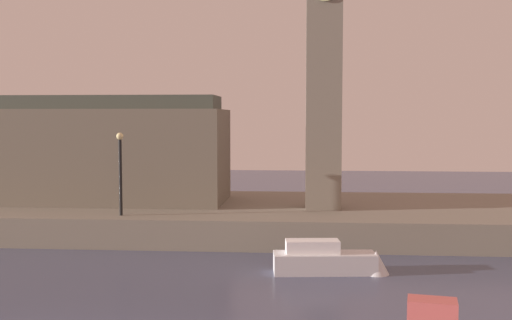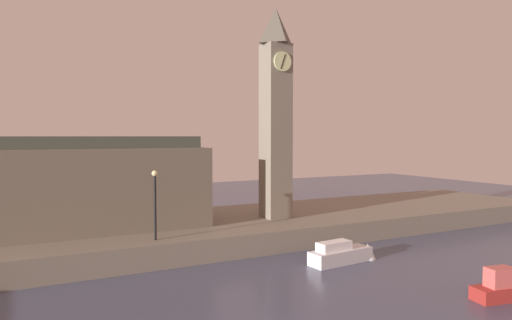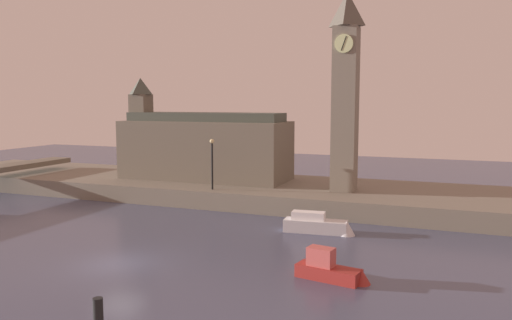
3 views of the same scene
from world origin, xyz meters
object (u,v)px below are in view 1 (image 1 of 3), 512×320
(clock_tower, at_px, (324,58))
(boat_ferry_white, at_px, (333,260))
(parliament_hall, at_px, (87,150))
(streetlamp, at_px, (120,164))

(clock_tower, bearing_deg, boat_ferry_white, -88.84)
(clock_tower, relative_size, boat_ferry_white, 3.24)
(clock_tower, distance_m, boat_ferry_white, 12.36)
(boat_ferry_white, bearing_deg, parliament_hall, 144.50)
(parliament_hall, height_order, streetlamp, parliament_hall)
(clock_tower, bearing_deg, streetlamp, -161.94)
(clock_tower, height_order, parliament_hall, clock_tower)
(streetlamp, bearing_deg, clock_tower, 18.06)
(parliament_hall, distance_m, streetlamp, 6.31)
(boat_ferry_white, bearing_deg, streetlamp, 154.89)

